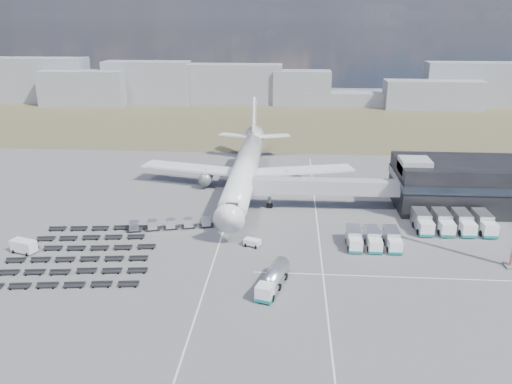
{
  "coord_description": "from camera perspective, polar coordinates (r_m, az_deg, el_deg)",
  "views": [
    {
      "loc": [
        10.41,
        -78.66,
        38.71
      ],
      "look_at": [
        3.4,
        19.07,
        4.0
      ],
      "focal_mm": 35.0,
      "sensor_mm": 36.0,
      "label": 1
    }
  ],
  "objects": [
    {
      "name": "airliner",
      "position": [
        116.42,
        -1.2,
        2.82
      ],
      "size": [
        51.59,
        64.53,
        17.62
      ],
      "color": "white",
      "rests_on": "ground"
    },
    {
      "name": "uld_row",
      "position": [
        96.99,
        -8.74,
        -3.56
      ],
      "size": [
        19.65,
        6.16,
        1.8
      ],
      "rotation": [
        0.0,
        0.0,
        0.23
      ],
      "color": "black",
      "rests_on": "ground"
    },
    {
      "name": "skyline",
      "position": [
        232.76,
        -1.45,
        12.03
      ],
      "size": [
        292.21,
        26.57,
        20.4
      ],
      "color": "gray",
      "rests_on": "ground"
    },
    {
      "name": "pushback_tug",
      "position": [
        88.93,
        -0.43,
        -5.82
      ],
      "size": [
        3.25,
        2.53,
        1.34
      ],
      "primitive_type": "cube",
      "rotation": [
        0.0,
        0.0,
        -0.36
      ],
      "color": "white",
      "rests_on": "ground"
    },
    {
      "name": "utility_van",
      "position": [
        95.23,
        -25.01,
        -5.67
      ],
      "size": [
        4.77,
        3.25,
        2.33
      ],
      "primitive_type": "cube",
      "rotation": [
        0.0,
        0.0,
        -0.32
      ],
      "color": "white",
      "rests_on": "ground"
    },
    {
      "name": "service_trucks_far",
      "position": [
        101.9,
        21.6,
        -3.23
      ],
      "size": [
        14.35,
        8.09,
        3.16
      ],
      "rotation": [
        0.0,
        0.0,
        0.02
      ],
      "color": "white",
      "rests_on": "ground"
    },
    {
      "name": "fuel_tanker",
      "position": [
        75.6,
        1.93,
        -9.93
      ],
      "size": [
        4.97,
        10.02,
        3.14
      ],
      "rotation": [
        0.0,
        0.0,
        -0.27
      ],
      "color": "white",
      "rests_on": "ground"
    },
    {
      "name": "catering_truck",
      "position": [
        120.41,
        4.04,
        1.46
      ],
      "size": [
        4.77,
        6.94,
        2.95
      ],
      "rotation": [
        0.0,
        0.0,
        0.37
      ],
      "color": "white",
      "rests_on": "ground"
    },
    {
      "name": "lane_markings",
      "position": [
        90.37,
        3.32,
        -5.89
      ],
      "size": [
        47.12,
        110.0,
        0.01
      ],
      "color": "silver",
      "rests_on": "ground"
    },
    {
      "name": "ground",
      "position": [
        88.28,
        -3.11,
        -6.53
      ],
      "size": [
        420.0,
        420.0,
        0.0
      ],
      "primitive_type": "plane",
      "color": "#565659",
      "rests_on": "ground"
    },
    {
      "name": "terminal",
      "position": [
        114.22,
        22.99,
        0.88
      ],
      "size": [
        30.4,
        16.4,
        11.0
      ],
      "color": "black",
      "rests_on": "ground"
    },
    {
      "name": "baggage_dollies",
      "position": [
        90.72,
        -19.44,
        -6.7
      ],
      "size": [
        25.91,
        25.31,
        0.73
      ],
      "rotation": [
        0.0,
        0.0,
        0.11
      ],
      "color": "black",
      "rests_on": "ground"
    },
    {
      "name": "grass_strip",
      "position": [
        192.87,
        0.93,
        7.93
      ],
      "size": [
        420.0,
        90.0,
        0.01
      ],
      "primitive_type": "cube",
      "color": "#4D472E",
      "rests_on": "ground"
    },
    {
      "name": "service_trucks_near",
      "position": [
        90.79,
        13.23,
        -5.24
      ],
      "size": [
        9.22,
        7.02,
        2.78
      ],
      "rotation": [
        0.0,
        0.0,
        0.01
      ],
      "color": "white",
      "rests_on": "ground"
    },
    {
      "name": "jet_bridge",
      "position": [
        104.78,
        6.89,
        0.63
      ],
      "size": [
        30.3,
        3.8,
        7.05
      ],
      "color": "#939399",
      "rests_on": "ground"
    }
  ]
}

